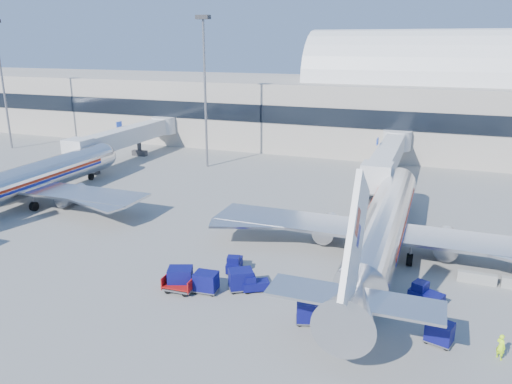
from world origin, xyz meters
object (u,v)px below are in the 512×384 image
at_px(airliner_mid, 21,182).
at_px(cart_train_c, 180,278).
at_px(jetbridge_near, 389,155).
at_px(cart_train_a, 241,279).
at_px(cart_solo_near, 309,311).
at_px(tug_right, 425,294).
at_px(barrier_near, 477,278).
at_px(tug_left, 234,264).
at_px(tug_lead, 255,284).
at_px(cart_open_red, 180,286).
at_px(cart_solo_far, 440,332).
at_px(jetbridge_mid, 131,135).
at_px(airliner_main, 383,227).
at_px(ramp_worker, 501,347).
at_px(cart_train_b, 206,282).
at_px(mast_west, 205,70).
at_px(mast_far_west, 0,66).

bearing_deg(airliner_mid, cart_train_c, -23.03).
bearing_deg(jetbridge_near, cart_train_a, -101.05).
xyz_separation_m(airliner_mid, cart_train_a, (32.44, -10.38, -2.02)).
bearing_deg(cart_train_a, cart_solo_near, -57.11).
bearing_deg(tug_right, barrier_near, 75.51).
xyz_separation_m(tug_left, cart_solo_near, (8.15, -5.72, 0.19)).
relative_size(airliner_mid, tug_right, 13.51).
bearing_deg(tug_lead, airliner_mid, 133.23).
relative_size(barrier_near, tug_lead, 1.29).
bearing_deg(cart_open_red, cart_solo_near, -6.26).
bearing_deg(cart_solo_far, cart_solo_near, -160.08).
bearing_deg(tug_left, jetbridge_mid, 30.53).
height_order(jetbridge_mid, tug_lead, jetbridge_mid).
relative_size(airliner_main, jetbridge_mid, 1.35).
bearing_deg(jetbridge_near, ramp_worker, -74.01).
height_order(cart_train_a, cart_train_b, cart_train_a).
relative_size(tug_right, cart_train_c, 1.15).
bearing_deg(cart_open_red, jetbridge_near, 71.37).
bearing_deg(airliner_mid, jetbridge_mid, 95.22).
distance_m(jetbridge_near, cart_open_red, 40.50).
relative_size(airliner_mid, jetbridge_near, 1.35).
bearing_deg(cart_open_red, ramp_worker, -3.65).
relative_size(airliner_main, cart_solo_far, 18.38).
relative_size(mast_west, barrier_near, 7.53).
height_order(airliner_mid, cart_train_b, airliner_mid).
bearing_deg(tug_right, mast_far_west, 179.01).
bearing_deg(tug_right, jetbridge_mid, 168.16).
bearing_deg(tug_left, barrier_near, -89.58).
relative_size(airliner_mid, jetbridge_mid, 1.35).
bearing_deg(jetbridge_near, tug_lead, -99.49).
height_order(mast_west, cart_train_a, mast_west).
distance_m(tug_right, cart_train_b, 16.71).
relative_size(cart_train_b, ramp_worker, 1.15).
xyz_separation_m(airliner_main, mast_west, (-30.00, 25.49, 11.87)).
relative_size(jetbridge_near, tug_left, 10.88).
height_order(cart_train_c, ramp_worker, cart_train_c).
height_order(cart_train_c, cart_solo_near, cart_train_c).
height_order(jetbridge_mid, cart_train_b, jetbridge_mid).
bearing_deg(jetbridge_near, cart_train_b, -104.18).
relative_size(tug_right, cart_train_a, 1.14).
bearing_deg(cart_open_red, tug_right, 13.06).
bearing_deg(cart_open_red, airliner_mid, 154.24).
bearing_deg(jetbridge_near, barrier_near, -70.15).
bearing_deg(barrier_near, cart_solo_far, -104.93).
bearing_deg(ramp_worker, cart_train_c, 42.14).
distance_m(mast_west, ramp_worker, 56.47).
height_order(airliner_main, mast_far_west, mast_far_west).
distance_m(airliner_main, jetbridge_mid, 51.62).
distance_m(cart_open_red, ramp_worker, 22.85).
height_order(tug_left, cart_train_b, cart_train_b).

